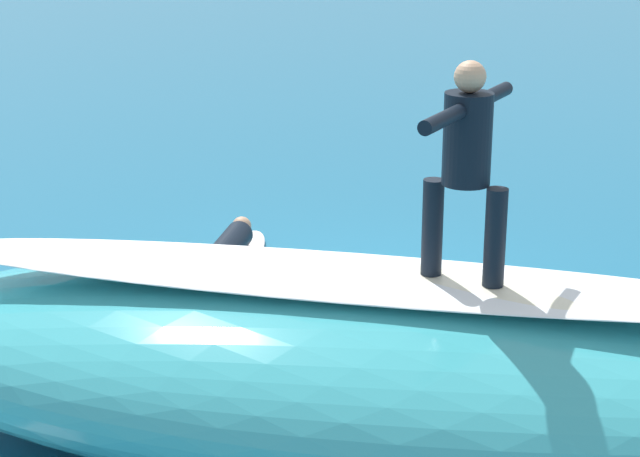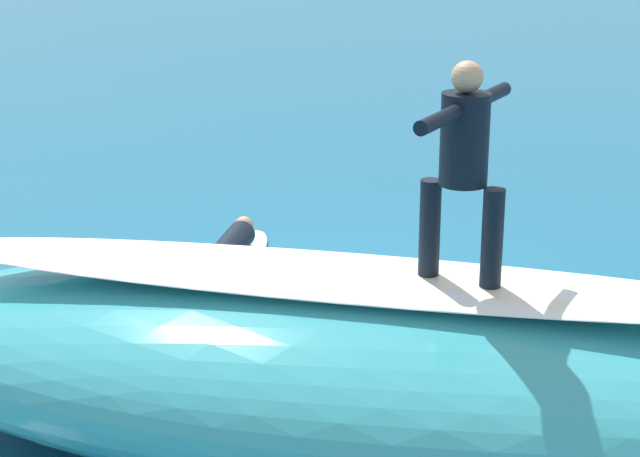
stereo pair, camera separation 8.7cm
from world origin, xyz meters
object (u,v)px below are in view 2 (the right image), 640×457
(surfer_riding, at_px, (464,156))
(surfboard_riding, at_px, (458,286))
(surfboard_paddling, at_px, (232,263))
(surfer_paddling, at_px, (228,251))

(surfer_riding, bearing_deg, surfboard_riding, -156.97)
(surfboard_riding, xyz_separation_m, surfer_riding, (0.00, 0.00, 0.90))
(surfboard_paddling, xyz_separation_m, surfer_paddling, (0.01, 0.13, 0.18))
(surfer_paddling, bearing_deg, surfboard_riding, -142.87)
(surfboard_riding, bearing_deg, surfer_riding, 23.03)
(surfboard_paddling, bearing_deg, surfboard_riding, -143.91)
(surfboard_paddling, distance_m, surfer_paddling, 0.22)
(surfboard_riding, relative_size, surfboard_paddling, 0.91)
(surfer_paddling, bearing_deg, surfer_riding, -142.87)
(surfboard_riding, bearing_deg, surfer_paddling, -34.33)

